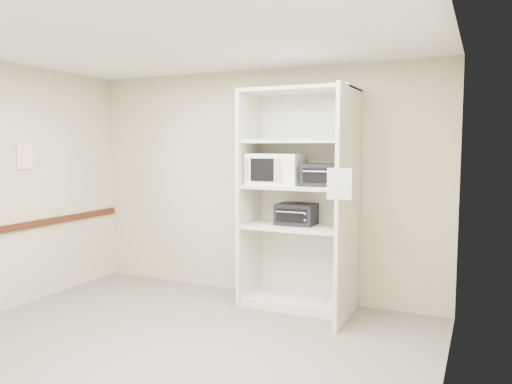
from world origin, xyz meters
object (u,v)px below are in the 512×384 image
at_px(shelving_unit, 302,207).
at_px(microwave, 276,169).
at_px(toaster_oven_lower, 296,214).
at_px(toaster_oven_upper, 322,175).

height_order(shelving_unit, microwave, shelving_unit).
bearing_deg(shelving_unit, microwave, -176.81).
distance_m(microwave, toaster_oven_lower, 0.56).
xyz_separation_m(shelving_unit, microwave, (-0.31, -0.02, 0.41)).
distance_m(shelving_unit, microwave, 0.52).
bearing_deg(microwave, shelving_unit, -0.19).
xyz_separation_m(microwave, toaster_oven_upper, (0.54, -0.01, -0.05)).
height_order(shelving_unit, toaster_oven_lower, shelving_unit).
xyz_separation_m(microwave, toaster_oven_lower, (0.22, 0.07, -0.50)).
bearing_deg(toaster_oven_lower, microwave, -164.11).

